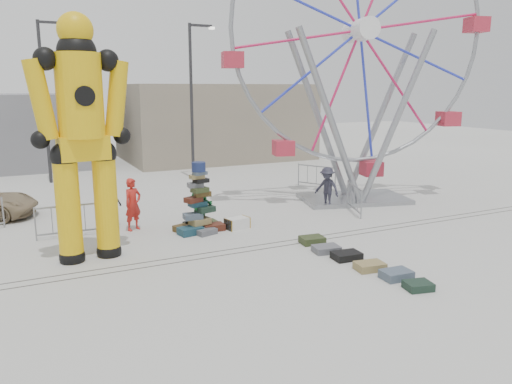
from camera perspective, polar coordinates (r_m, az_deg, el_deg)
name	(u,v)px	position (r m, az deg, el deg)	size (l,w,h in m)	color
ground	(243,260)	(14.29, -1.47, -7.74)	(90.00, 90.00, 0.00)	#9E9E99
track_line_near	(235,253)	(14.81, -2.44, -7.03)	(40.00, 0.04, 0.01)	#47443F
track_line_far	(229,250)	(15.16, -3.05, -6.58)	(40.00, 0.04, 0.01)	#47443F
building_right	(215,122)	(34.70, -4.76, 8.03)	(12.00, 8.00, 5.00)	gray
building_left	(4,131)	(34.35, -26.82, 6.27)	(10.00, 8.00, 4.40)	gray
lamp_post_right	(193,94)	(26.70, -7.21, 11.10)	(1.41, 0.25, 8.00)	#2D2D30
lamp_post_left	(46,94)	(27.31, -22.90, 10.29)	(1.41, 0.25, 8.00)	#2D2D30
suitcase_tower	(199,212)	(16.98, -6.55, -2.30)	(1.68, 1.49, 2.38)	#1B4152
crash_test_dummy	(82,130)	(14.41, -19.24, 6.69)	(2.76, 1.21, 6.94)	black
ferris_wheel	(359,54)	(21.51, 11.72, 15.23)	(10.46, 3.67, 12.49)	gray
steamer_trunk	(237,223)	(17.30, -2.16, -3.59)	(0.81, 0.47, 0.38)	silver
row_case_0	(312,240)	(15.78, 6.44, -5.47)	(0.73, 0.55, 0.22)	#354221
row_case_1	(326,249)	(15.02, 8.03, -6.47)	(0.77, 0.55, 0.20)	slate
row_case_2	(347,256)	(14.53, 10.31, -7.17)	(0.80, 0.56, 0.21)	black
row_case_3	(370,266)	(13.83, 12.88, -8.27)	(0.77, 0.53, 0.21)	#97824D
row_case_4	(396,275)	(13.39, 15.74, -9.07)	(0.77, 0.54, 0.23)	#4D5C6E
row_case_5	(418,286)	(12.88, 18.05, -10.15)	(0.64, 0.51, 0.19)	#1B3125
barricade_dummy_c	(69,221)	(17.31, -20.61, -3.11)	(2.00, 0.10, 1.10)	gray
barricade_wheel_front	(354,199)	(19.80, 11.15, -0.75)	(2.00, 0.10, 1.10)	gray
barricade_wheel_back	(316,176)	(24.45, 6.92, 1.78)	(2.00, 0.10, 1.10)	gray
pedestrian_red	(133,204)	(17.46, -13.89, -1.38)	(0.66, 0.43, 1.80)	#B11F19
pedestrian_green	(201,205)	(17.12, -6.36, -1.50)	(0.84, 0.65, 1.72)	#175C2A
pedestrian_black	(110,204)	(18.28, -16.36, -1.34)	(0.91, 0.38, 1.55)	black
pedestrian_grey	(327,188)	(20.28, 8.12, 0.49)	(1.08, 0.62, 1.67)	#252532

